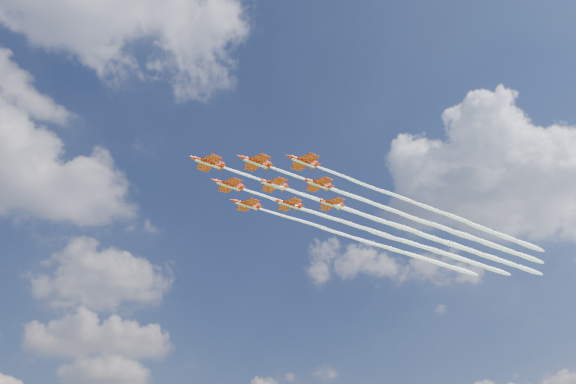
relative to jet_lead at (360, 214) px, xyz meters
name	(u,v)px	position (x,y,z in m)	size (l,w,h in m)	color
jet_lead	(360,214)	(0.00, 0.00, 0.00)	(111.28, 18.75, 2.59)	red
jet_row2_port	(401,213)	(11.07, -5.95, 0.00)	(111.28, 18.75, 2.59)	red
jet_row2_starb	(369,230)	(9.23, 8.53, 0.00)	(111.28, 18.75, 2.59)	red
jet_row3_port	(442,213)	(22.13, -11.91, 0.00)	(111.28, 18.75, 2.59)	red
jet_row3_centre	(408,230)	(20.29, 2.58, 0.00)	(111.28, 18.75, 2.59)	red
jet_row3_starb	(378,245)	(18.45, 17.06, 0.00)	(111.28, 18.75, 2.59)	red
jet_row4_port	(446,229)	(31.36, -3.38, 0.00)	(111.28, 18.75, 2.59)	red
jet_row4_starb	(414,244)	(29.52, 11.11, 0.00)	(111.28, 18.75, 2.59)	red
jet_tail	(451,244)	(40.58, 5.15, 0.00)	(111.28, 18.75, 2.59)	red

